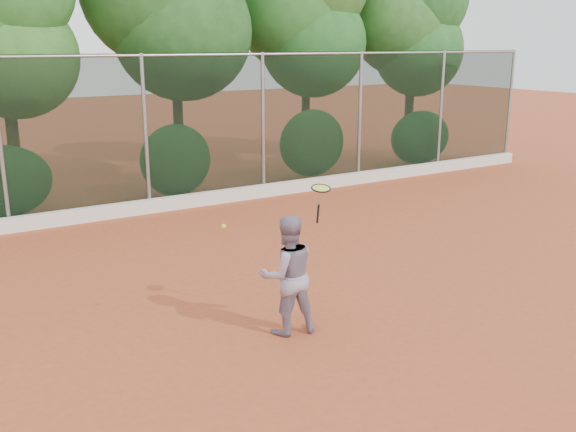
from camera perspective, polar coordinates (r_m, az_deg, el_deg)
ground at (r=9.07m, az=3.38°, el=-9.07°), size 80.00×80.00×0.00m
concrete_curb at (r=14.82m, az=-11.95°, el=0.90°), size 24.00×0.20×0.30m
tennis_player at (r=8.36m, az=-0.06°, el=-5.26°), size 0.88×0.74×1.60m
chainlink_fence at (r=14.67m, az=-12.56°, el=7.53°), size 24.09×0.09×3.50m
foliage_backdrop at (r=16.30m, az=-17.43°, el=16.91°), size 23.70×3.63×7.55m
tennis_racket at (r=8.21m, az=2.91°, el=2.21°), size 0.32×0.32×0.52m
tennis_ball_in_flight at (r=7.96m, az=-5.75°, el=-0.94°), size 0.06×0.06×0.06m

